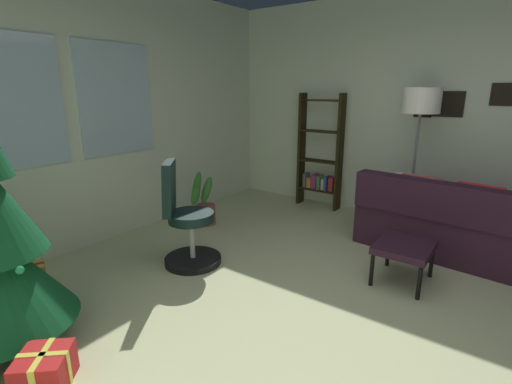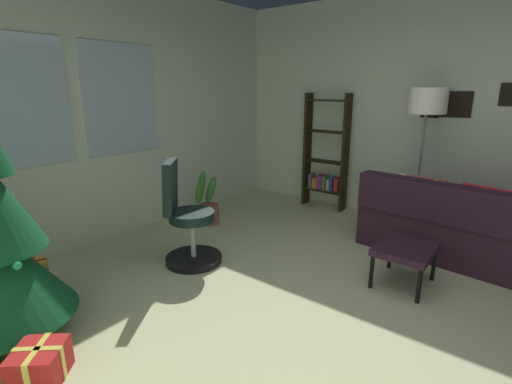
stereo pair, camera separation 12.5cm
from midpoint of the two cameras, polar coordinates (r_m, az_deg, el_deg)
ground_plane at (r=3.06m, az=13.80°, el=-19.40°), size 5.25×5.88×0.10m
wall_back_with_windows at (r=4.52m, az=-23.20°, el=11.11°), size 5.25×0.12×2.84m
wall_right_with_frames at (r=5.13m, az=26.57°, el=11.06°), size 0.12×5.88×2.84m
couch at (r=4.50m, az=27.85°, el=-4.18°), size 1.56×1.85×0.82m
footstool at (r=3.56m, az=20.81°, el=-8.13°), size 0.53×0.45×0.36m
gift_box_red at (r=2.72m, az=-30.86°, el=-22.35°), size 0.39×0.39×0.22m
gift_box_gold at (r=3.76m, az=-31.87°, el=-11.32°), size 0.25×0.24×0.27m
office_chair at (r=3.70m, az=-11.70°, el=-4.90°), size 0.59×0.59×1.04m
bookshelf at (r=5.43m, az=9.09°, el=5.13°), size 0.18×0.64×1.62m
floor_lamp at (r=4.62m, az=23.16°, el=11.60°), size 0.41×0.41×1.69m
potted_plant at (r=4.80m, az=-8.81°, el=-1.96°), size 0.36×0.34×0.69m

